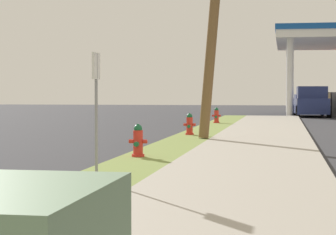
{
  "coord_description": "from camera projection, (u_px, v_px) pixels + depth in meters",
  "views": [
    {
      "loc": [
        3.72,
        -2.24,
        1.58
      ],
      "look_at": [
        0.52,
        16.04,
        0.88
      ],
      "focal_mm": 70.93,
      "sensor_mm": 36.0,
      "label": 1
    }
  ],
  "objects": [
    {
      "name": "fire_hydrant_third",
      "position": [
        190.0,
        125.0,
        22.87
      ],
      "size": [
        0.42,
        0.37,
        0.74
      ],
      "color": "red",
      "rests_on": "grass_verge"
    },
    {
      "name": "car_tan_by_near_pump",
      "position": [
        319.0,
        104.0,
        50.63
      ],
      "size": [
        2.09,
        4.57,
        1.57
      ],
      "color": "tan",
      "rests_on": "ground"
    },
    {
      "name": "truck_navy_on_apron",
      "position": [
        311.0,
        103.0,
        43.38
      ],
      "size": [
        2.29,
        5.46,
        1.97
      ],
      "color": "navy",
      "rests_on": "ground"
    },
    {
      "name": "fire_hydrant_fourth",
      "position": [
        216.0,
        116.0,
        31.71
      ],
      "size": [
        0.42,
        0.37,
        0.74
      ],
      "color": "red",
      "rests_on": "grass_verge"
    },
    {
      "name": "street_sign_post",
      "position": [
        96.0,
        89.0,
        10.94
      ],
      "size": [
        0.05,
        0.36,
        2.12
      ],
      "color": "gray",
      "rests_on": "grass_verge"
    },
    {
      "name": "fire_hydrant_second",
      "position": [
        138.0,
        142.0,
        15.05
      ],
      "size": [
        0.42,
        0.38,
        0.74
      ],
      "color": "red",
      "rests_on": "grass_verge"
    }
  ]
}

